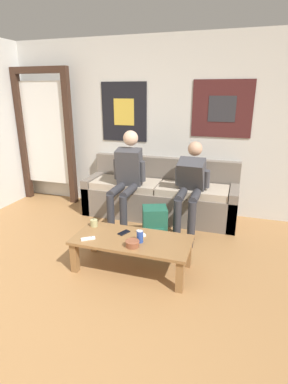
% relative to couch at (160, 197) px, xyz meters
% --- Properties ---
extents(ground_plane, '(18.00, 18.00, 0.00)m').
position_rel_couch_xyz_m(ground_plane, '(-0.11, -2.56, -0.30)').
color(ground_plane, '#9E7042').
extents(wall_back, '(10.00, 0.07, 2.55)m').
position_rel_couch_xyz_m(wall_back, '(-0.11, 0.35, 0.98)').
color(wall_back, silver).
rests_on(wall_back, ground_plane).
extents(door_frame, '(1.00, 0.10, 2.15)m').
position_rel_couch_xyz_m(door_frame, '(-1.99, 0.13, 0.90)').
color(door_frame, '#382319').
rests_on(door_frame, ground_plane).
extents(couch, '(2.23, 0.70, 0.84)m').
position_rel_couch_xyz_m(couch, '(0.00, 0.00, 0.00)').
color(couch, '#70665B').
rests_on(couch, ground_plane).
extents(coffee_table, '(1.21, 0.56, 0.35)m').
position_rel_couch_xyz_m(coffee_table, '(0.09, -1.49, -0.00)').
color(coffee_table, olive).
rests_on(coffee_table, ground_plane).
extents(person_seated_adult, '(0.47, 0.85, 1.28)m').
position_rel_couch_xyz_m(person_seated_adult, '(-0.38, -0.38, 0.40)').
color(person_seated_adult, '#2D2D33').
rests_on(person_seated_adult, ground_plane).
extents(person_seated_teen, '(0.47, 0.90, 1.16)m').
position_rel_couch_xyz_m(person_seated_teen, '(0.49, -0.33, 0.35)').
color(person_seated_teen, '#2D2D33').
rests_on(person_seated_teen, ground_plane).
extents(backpack, '(0.37, 0.37, 0.44)m').
position_rel_couch_xyz_m(backpack, '(0.15, -0.80, -0.09)').
color(backpack, '#1E5642').
rests_on(backpack, ground_plane).
extents(ceramic_bowl, '(0.14, 0.14, 0.06)m').
position_rel_couch_xyz_m(ceramic_bowl, '(0.16, -1.64, 0.09)').
color(ceramic_bowl, brown).
rests_on(ceramic_bowl, coffee_table).
extents(pillar_candle, '(0.08, 0.08, 0.09)m').
position_rel_couch_xyz_m(pillar_candle, '(-0.41, -1.34, 0.09)').
color(pillar_candle, tan).
rests_on(pillar_candle, coffee_table).
extents(drink_can_blue, '(0.07, 0.07, 0.12)m').
position_rel_couch_xyz_m(drink_can_blue, '(0.20, -1.54, 0.12)').
color(drink_can_blue, '#28479E').
rests_on(drink_can_blue, coffee_table).
extents(game_controller_near_left, '(0.13, 0.12, 0.03)m').
position_rel_couch_xyz_m(game_controller_near_left, '(0.15, -1.37, 0.07)').
color(game_controller_near_left, white).
rests_on(game_controller_near_left, coffee_table).
extents(game_controller_near_right, '(0.14, 0.11, 0.03)m').
position_rel_couch_xyz_m(game_controller_near_right, '(-0.32, -1.65, 0.07)').
color(game_controller_near_right, white).
rests_on(game_controller_near_right, coffee_table).
extents(cell_phone, '(0.11, 0.15, 0.01)m').
position_rel_couch_xyz_m(cell_phone, '(-0.03, -1.40, 0.06)').
color(cell_phone, black).
rests_on(cell_phone, coffee_table).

